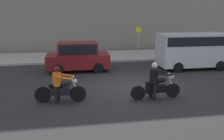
# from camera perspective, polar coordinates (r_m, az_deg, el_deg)

# --- Properties ---
(ground_plane) EXTENTS (80.00, 80.00, 0.00)m
(ground_plane) POSITION_cam_1_polar(r_m,az_deg,el_deg) (11.70, 5.06, -4.06)
(ground_plane) COLOR #252525
(sidewalk_slab) EXTENTS (40.00, 4.40, 0.14)m
(sidewalk_slab) POSITION_cam_1_polar(r_m,az_deg,el_deg) (19.30, -0.77, 3.46)
(sidewalk_slab) COLOR #99968E
(sidewalk_slab) RESTS_ON ground_plane
(motorcycle_with_rider_orange_stripe) EXTENTS (2.09, 0.70, 1.52)m
(motorcycle_with_rider_orange_stripe) POSITION_cam_1_polar(r_m,az_deg,el_deg) (9.79, -12.56, -4.15)
(motorcycle_with_rider_orange_stripe) COLOR black
(motorcycle_with_rider_orange_stripe) RESTS_ON ground_plane
(motorcycle_with_rider_black_leather) EXTENTS (2.22, 0.70, 1.59)m
(motorcycle_with_rider_black_leather) POSITION_cam_1_polar(r_m,az_deg,el_deg) (10.09, 10.61, -3.39)
(motorcycle_with_rider_black_leather) COLOR black
(motorcycle_with_rider_black_leather) RESTS_ON ground_plane
(parked_van_silver) EXTENTS (4.49, 1.96, 2.26)m
(parked_van_silver) POSITION_cam_1_polar(r_m,az_deg,el_deg) (16.02, 19.22, 4.98)
(parked_van_silver) COLOR #B2B5BA
(parked_van_silver) RESTS_ON ground_plane
(parked_hatchback_maroon) EXTENTS (3.82, 1.76, 1.80)m
(parked_hatchback_maroon) POSITION_cam_1_polar(r_m,az_deg,el_deg) (14.67, -8.28, 3.34)
(parked_hatchback_maroon) COLOR maroon
(parked_hatchback_maroon) RESTS_ON ground_plane
(street_sign_post) EXTENTS (0.44, 0.08, 2.23)m
(street_sign_post) POSITION_cam_1_polar(r_m,az_deg,el_deg) (20.37, 6.42, 8.01)
(street_sign_post) COLOR gray
(street_sign_post) RESTS_ON sidewalk_slab
(pedestrian_bystander) EXTENTS (0.34, 0.34, 1.69)m
(pedestrian_bystander) POSITION_cam_1_polar(r_m,az_deg,el_deg) (19.77, 15.58, 6.31)
(pedestrian_bystander) COLOR black
(pedestrian_bystander) RESTS_ON sidewalk_slab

